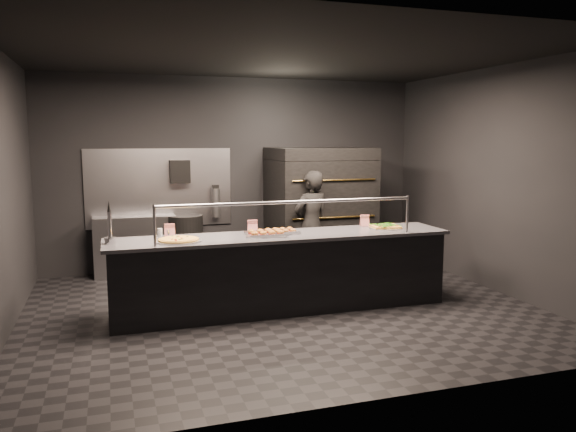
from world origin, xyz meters
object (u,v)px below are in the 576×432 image
object	(u,v)px
beer_tap	(110,231)
slider_tray_b	(280,231)
pizza_oven	(319,208)
worker	(311,226)
service_counter	(282,272)
prep_shelf	(135,246)
towel_dispenser	(180,172)
slider_tray_a	(266,233)
trash_bin	(186,244)
round_pizza	(179,240)
square_pizza	(385,227)
fire_extinguisher	(216,202)

from	to	relation	value
beer_tap	slider_tray_b	world-z (taller)	beer_tap
pizza_oven	worker	world-z (taller)	pizza_oven
service_counter	prep_shelf	size ratio (longest dim) A/B	3.42
towel_dispenser	slider_tray_a	bearing A→B (deg)	-73.96
service_counter	trash_bin	distance (m)	2.38
towel_dispenser	prep_shelf	bearing A→B (deg)	-174.29
pizza_oven	worker	distance (m)	0.77
slider_tray_b	trash_bin	xyz separation A→B (m)	(-0.86, 2.15, -0.50)
towel_dispenser	worker	size ratio (longest dim) A/B	0.22
round_pizza	square_pizza	distance (m)	2.62
prep_shelf	towel_dispenser	size ratio (longest dim) A/B	3.43
towel_dispenser	round_pizza	bearing A→B (deg)	-97.58
round_pizza	trash_bin	bearing A→B (deg)	80.92
pizza_oven	prep_shelf	world-z (taller)	pizza_oven
service_counter	round_pizza	world-z (taller)	service_counter
pizza_oven	square_pizza	size ratio (longest dim) A/B	4.44
fire_extinguisher	beer_tap	distance (m)	2.88
service_counter	prep_shelf	world-z (taller)	service_counter
beer_tap	slider_tray_a	size ratio (longest dim) A/B	0.88
square_pizza	trash_bin	world-z (taller)	square_pizza
pizza_oven	fire_extinguisher	world-z (taller)	pizza_oven
prep_shelf	trash_bin	distance (m)	0.75
towel_dispenser	beer_tap	bearing A→B (deg)	-113.72
slider_tray_a	fire_extinguisher	bearing A→B (deg)	93.41
prep_shelf	beer_tap	size ratio (longest dim) A/B	2.55
beer_tap	fire_extinguisher	bearing A→B (deg)	56.31
fire_extinguisher	round_pizza	world-z (taller)	fire_extinguisher
slider_tray_a	square_pizza	distance (m)	1.60
pizza_oven	beer_tap	world-z (taller)	pizza_oven
trash_bin	pizza_oven	bearing A→B (deg)	-8.83
worker	trash_bin	bearing A→B (deg)	-46.90
service_counter	trash_bin	world-z (taller)	service_counter
fire_extinguisher	beer_tap	size ratio (longest dim) A/B	1.07
pizza_oven	fire_extinguisher	bearing A→B (deg)	162.11
beer_tap	square_pizza	xyz separation A→B (m)	(3.34, 0.05, -0.12)
prep_shelf	worker	xyz separation A→B (m)	(2.43, -1.07, 0.35)
service_counter	beer_tap	xyz separation A→B (m)	(-1.95, 0.00, 0.59)
round_pizza	trash_bin	xyz separation A→B (m)	(0.37, 2.29, -0.49)
prep_shelf	beer_tap	world-z (taller)	beer_tap
pizza_oven	prep_shelf	distance (m)	2.88
worker	square_pizza	bearing A→B (deg)	98.39
fire_extinguisher	round_pizza	bearing A→B (deg)	-109.54
round_pizza	worker	distance (m)	2.45
prep_shelf	towel_dispenser	distance (m)	1.31
round_pizza	worker	xyz separation A→B (m)	(2.05, 1.32, -0.14)
prep_shelf	square_pizza	world-z (taller)	square_pizza
round_pizza	fire_extinguisher	bearing A→B (deg)	70.46
beer_tap	round_pizza	bearing A→B (deg)	-5.75
slider_tray_a	trash_bin	distance (m)	2.39
beer_tap	trash_bin	size ratio (longest dim) A/B	0.53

